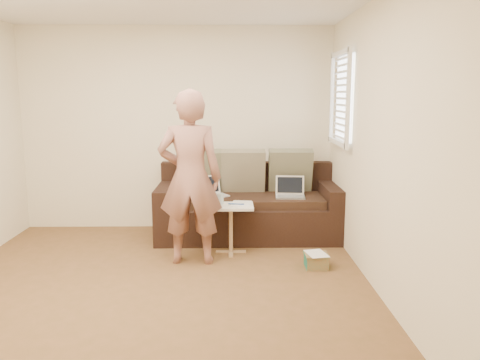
% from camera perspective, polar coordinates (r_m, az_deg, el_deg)
% --- Properties ---
extents(floor, '(4.50, 4.50, 0.00)m').
position_cam_1_polar(floor, '(4.43, -10.36, -13.27)').
color(floor, brown).
rests_on(floor, ground).
extents(wall_back, '(4.00, 0.00, 4.00)m').
position_cam_1_polar(wall_back, '(6.32, -7.45, 5.99)').
color(wall_back, beige).
rests_on(wall_back, ground).
extents(wall_front, '(4.00, 0.00, 4.00)m').
position_cam_1_polar(wall_front, '(1.95, -22.27, -3.92)').
color(wall_front, beige).
rests_on(wall_front, ground).
extents(wall_right, '(0.00, 4.50, 4.50)m').
position_cam_1_polar(wall_right, '(4.24, 16.83, 3.64)').
color(wall_right, beige).
rests_on(wall_right, ground).
extents(window_blinds, '(0.12, 0.88, 1.08)m').
position_cam_1_polar(window_blinds, '(5.65, 11.89, 9.44)').
color(window_blinds, white).
rests_on(window_blinds, wall_right).
extents(sofa, '(2.20, 0.95, 0.85)m').
position_cam_1_polar(sofa, '(5.94, 0.90, -2.73)').
color(sofa, black).
rests_on(sofa, ground).
extents(pillow_left, '(0.55, 0.29, 0.57)m').
position_cam_1_polar(pillow_left, '(6.10, -4.80, 1.07)').
color(pillow_left, '#636349').
rests_on(pillow_left, sofa).
extents(pillow_mid, '(0.55, 0.27, 0.57)m').
position_cam_1_polar(pillow_mid, '(6.06, 0.38, 1.05)').
color(pillow_mid, '#6F6D4F').
rests_on(pillow_mid, sofa).
extents(pillow_right, '(0.55, 0.28, 0.57)m').
position_cam_1_polar(pillow_right, '(6.14, 5.98, 1.11)').
color(pillow_right, '#636349').
rests_on(pillow_right, sofa).
extents(laptop_silver, '(0.37, 0.28, 0.23)m').
position_cam_1_polar(laptop_silver, '(5.83, 5.98, -2.08)').
color(laptop_silver, '#B7BABC').
rests_on(laptop_silver, sofa).
extents(laptop_white, '(0.42, 0.40, 0.25)m').
position_cam_1_polar(laptop_white, '(5.85, -3.22, -1.99)').
color(laptop_white, white).
rests_on(laptop_white, sofa).
extents(person, '(0.66, 0.45, 1.81)m').
position_cam_1_polar(person, '(4.96, -5.93, 0.28)').
color(person, '#904F4E').
rests_on(person, ground).
extents(side_table, '(0.50, 0.35, 0.55)m').
position_cam_1_polar(side_table, '(5.37, -1.09, -5.82)').
color(side_table, silver).
rests_on(side_table, ground).
extents(drinking_glass, '(0.07, 0.07, 0.12)m').
position_cam_1_polar(drinking_glass, '(5.34, -2.33, -2.22)').
color(drinking_glass, silver).
rests_on(drinking_glass, side_table).
extents(scissors, '(0.20, 0.16, 0.02)m').
position_cam_1_polar(scissors, '(5.30, -0.47, -2.88)').
color(scissors, silver).
rests_on(scissors, side_table).
extents(paper_on_table, '(0.25, 0.33, 0.00)m').
position_cam_1_polar(paper_on_table, '(5.36, 0.13, -2.81)').
color(paper_on_table, white).
rests_on(paper_on_table, side_table).
extents(striped_box, '(0.24, 0.24, 0.15)m').
position_cam_1_polar(striped_box, '(5.03, 9.03, -9.40)').
color(striped_box, '#C8531E').
rests_on(striped_box, ground).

